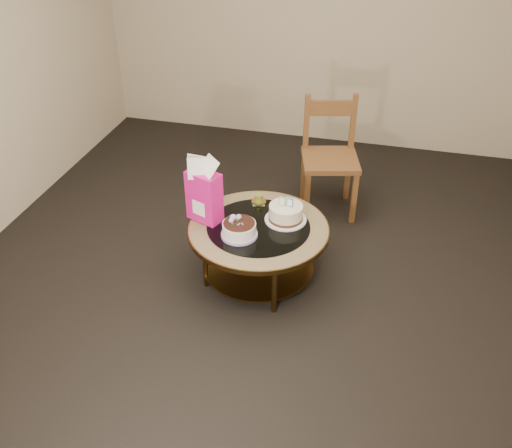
% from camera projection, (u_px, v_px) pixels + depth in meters
% --- Properties ---
extents(ground, '(5.00, 5.00, 0.00)m').
position_uv_depth(ground, '(258.00, 276.00, 4.32)').
color(ground, black).
rests_on(ground, ground).
extents(room_walls, '(4.52, 5.02, 2.61)m').
position_uv_depth(room_walls, '(259.00, 79.00, 3.46)').
color(room_walls, '#BCAA8E').
rests_on(room_walls, ground).
extents(coffee_table, '(1.02, 1.02, 0.46)m').
position_uv_depth(coffee_table, '(258.00, 235.00, 4.11)').
color(coffee_table, brown).
rests_on(coffee_table, ground).
extents(decorated_cake, '(0.26, 0.26, 0.15)m').
position_uv_depth(decorated_cake, '(239.00, 230.00, 3.94)').
color(decorated_cake, '#B594D2').
rests_on(decorated_cake, coffee_table).
extents(cream_cake, '(0.30, 0.30, 0.19)m').
position_uv_depth(cream_cake, '(286.00, 213.00, 4.09)').
color(cream_cake, white).
rests_on(cream_cake, coffee_table).
extents(gift_bag, '(0.28, 0.24, 0.49)m').
position_uv_depth(gift_bag, '(204.00, 190.00, 4.01)').
color(gift_bag, '#F0168A').
rests_on(gift_bag, coffee_table).
extents(pillar_candle, '(0.11, 0.11, 0.08)m').
position_uv_depth(pillar_candle, '(259.00, 200.00, 4.31)').
color(pillar_candle, '#C8B252').
rests_on(pillar_candle, coffee_table).
extents(dining_chair, '(0.56, 0.56, 1.00)m').
position_uv_depth(dining_chair, '(330.00, 156.00, 4.85)').
color(dining_chair, brown).
rests_on(dining_chair, ground).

